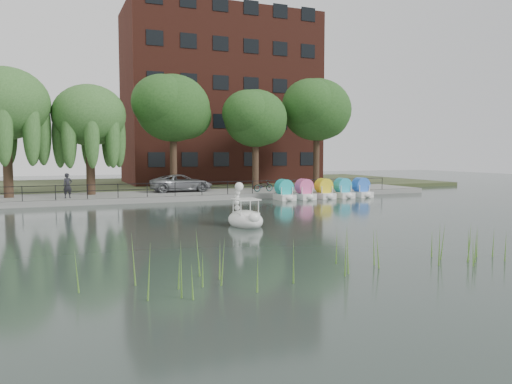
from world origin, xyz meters
TOP-DOWN VIEW (x-y plane):
  - ground_plane at (0.00, 0.00)m, footprint 120.00×120.00m
  - promenade at (0.00, 16.00)m, footprint 40.00×6.00m
  - kerb at (0.00, 13.05)m, footprint 40.00×0.25m
  - land_strip at (0.00, 30.00)m, footprint 60.00×22.00m
  - railing at (0.00, 13.25)m, footprint 32.00×0.05m
  - apartment_building at (7.00, 29.97)m, footprint 20.00×10.07m
  - willow_left at (-13.00, 16.50)m, footprint 5.88×5.88m
  - willow_mid at (-7.50, 17.00)m, footprint 5.32×5.32m
  - broadleaf_center at (-1.00, 18.00)m, footprint 6.00×6.00m
  - broadleaf_right at (6.00, 17.50)m, footprint 5.40×5.40m
  - broadleaf_far at (12.50, 18.50)m, footprint 6.30×6.30m
  - minivan at (-0.56, 17.20)m, footprint 2.65×5.71m
  - bicycle at (5.55, 14.74)m, footprint 0.82×1.78m
  - pedestrian at (-9.20, 14.44)m, footprint 0.84×0.70m
  - swan_boat at (-1.60, 0.29)m, footprint 1.59×2.56m
  - pedal_boat_row at (9.24, 11.44)m, footprint 7.95×1.70m
  - reed_bank at (2.00, -9.50)m, footprint 24.00×2.40m

SIDE VIEW (x-z plane):
  - ground_plane at x=0.00m, z-range 0.00..0.00m
  - land_strip at x=0.00m, z-range 0.00..0.36m
  - promenade at x=0.00m, z-range 0.00..0.40m
  - kerb at x=0.00m, z-range 0.00..0.40m
  - swan_boat at x=-1.60m, z-range -0.58..1.49m
  - reed_bank at x=2.00m, z-range 0.00..1.20m
  - pedal_boat_row at x=9.24m, z-range -0.09..1.31m
  - bicycle at x=5.55m, z-range 0.40..1.40m
  - railing at x=0.00m, z-range 0.65..1.65m
  - minivan at x=-0.56m, z-range 0.40..1.98m
  - pedestrian at x=-9.20m, z-range 0.40..2.38m
  - willow_mid at x=-7.50m, z-range 2.17..10.32m
  - broadleaf_right at x=6.00m, z-range 2.22..10.55m
  - willow_left at x=-13.00m, z-range 2.37..11.38m
  - broadleaf_center at x=-1.00m, z-range 2.44..11.69m
  - broadleaf_far at x=12.50m, z-range 2.54..12.25m
  - apartment_building at x=7.00m, z-range 0.36..18.36m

